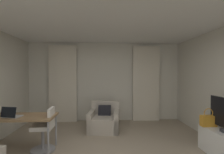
# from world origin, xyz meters

# --- Properties ---
(wall_window) EXTENTS (5.12, 0.06, 2.60)m
(wall_window) POSITION_xyz_m (0.00, 3.03, 1.30)
(wall_window) COLOR beige
(wall_window) RESTS_ON ground
(ceiling) EXTENTS (5.12, 6.12, 0.06)m
(ceiling) POSITION_xyz_m (0.00, 0.00, 2.63)
(ceiling) COLOR white
(ceiling) RESTS_ON wall_left
(curtain_left_panel) EXTENTS (0.90, 0.06, 2.50)m
(curtain_left_panel) POSITION_xyz_m (-1.38, 2.90, 1.25)
(curtain_left_panel) COLOR beige
(curtain_left_panel) RESTS_ON ground
(curtain_right_panel) EXTENTS (0.90, 0.06, 2.50)m
(curtain_right_panel) POSITION_xyz_m (1.38, 2.90, 1.25)
(curtain_right_panel) COLOR beige
(curtain_right_panel) RESTS_ON ground
(armchair) EXTENTS (0.91, 0.93, 0.77)m
(armchair) POSITION_xyz_m (-0.04, 2.02, 0.26)
(armchair) COLOR #B2A899
(armchair) RESTS_ON ground
(desk) EXTENTS (1.43, 0.65, 0.72)m
(desk) POSITION_xyz_m (-1.78, 0.82, 0.67)
(desk) COLOR olive
(desk) RESTS_ON ground
(desk_chair) EXTENTS (0.48, 0.48, 0.88)m
(desk_chair) POSITION_xyz_m (-1.27, 0.82, 0.39)
(desk_chair) COLOR gray
(desk_chair) RESTS_ON ground
(laptop) EXTENTS (0.37, 0.31, 0.22)m
(laptop) POSITION_xyz_m (-1.88, 0.72, 0.77)
(laptop) COLOR #ADADB2
(laptop) RESTS_ON desk
(handbag_primary) EXTENTS (0.30, 0.14, 0.37)m
(handbag_primary) POSITION_xyz_m (2.08, 0.64, 0.62)
(handbag_primary) COLOR orange
(handbag_primary) RESTS_ON tv_console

